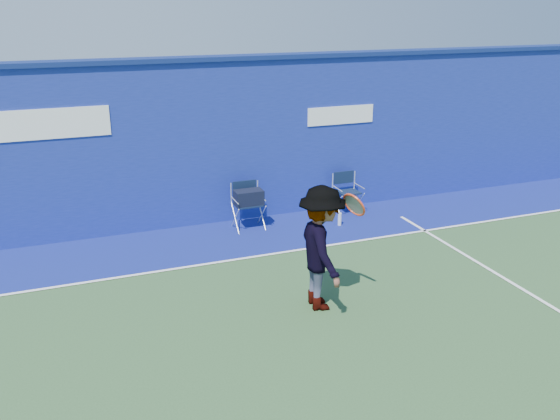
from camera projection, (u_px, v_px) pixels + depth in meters
name	position (u px, v px, depth m)	size (l,w,h in m)	color
ground	(244.00, 383.00, 6.56)	(80.00, 80.00, 0.00)	#2F512B
stadium_wall	(154.00, 146.00, 10.62)	(24.00, 0.50, 3.08)	navy
out_of_bounds_strip	(172.00, 247.00, 10.17)	(24.00, 1.80, 0.01)	navy
court_lines	(228.00, 354.00, 7.08)	(24.00, 12.00, 0.01)	white
directors_chair_left	(248.00, 210.00, 10.91)	(0.52, 0.46, 0.86)	silver
directors_chair_right	(347.00, 201.00, 11.74)	(0.49, 0.44, 0.81)	silver
water_bottle	(340.00, 219.00, 11.13)	(0.07, 0.07, 0.25)	silver
tennis_player	(322.00, 248.00, 7.94)	(0.93, 1.18, 1.73)	#EA4738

